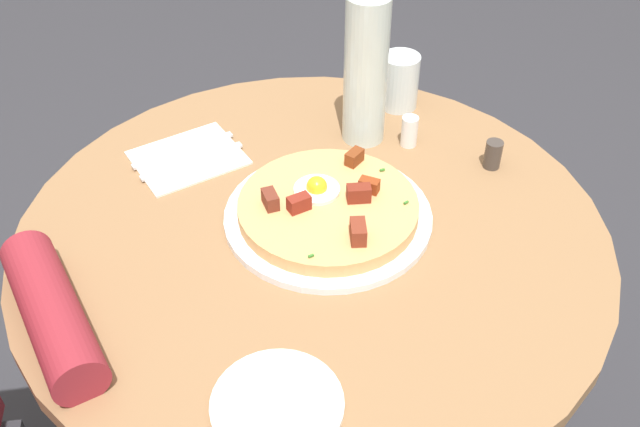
{
  "coord_description": "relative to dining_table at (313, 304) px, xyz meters",
  "views": [
    {
      "loc": [
        -0.81,
        0.11,
        1.44
      ],
      "look_at": [
        0.01,
        -0.01,
        0.73
      ],
      "focal_mm": 41.28,
      "sensor_mm": 36.0,
      "label": 1
    }
  ],
  "objects": [
    {
      "name": "dining_table",
      "position": [
        0.0,
        0.0,
        0.0
      ],
      "size": [
        0.88,
        0.88,
        0.71
      ],
      "color": "olive",
      "rests_on": "ground_plane"
    },
    {
      "name": "pizza_plate",
      "position": [
        0.01,
        -0.03,
        0.17
      ],
      "size": [
        0.31,
        0.31,
        0.01
      ],
      "primitive_type": "cylinder",
      "color": "white",
      "rests_on": "dining_table"
    },
    {
      "name": "breakfast_pizza",
      "position": [
        0.02,
        -0.03,
        0.19
      ],
      "size": [
        0.27,
        0.27,
        0.05
      ],
      "color": "tan",
      "rests_on": "pizza_plate"
    },
    {
      "name": "bread_plate",
      "position": [
        -0.3,
        0.09,
        0.17
      ],
      "size": [
        0.16,
        0.16,
        0.01
      ],
      "primitive_type": "cylinder",
      "color": "white",
      "rests_on": "dining_table"
    },
    {
      "name": "napkin",
      "position": [
        0.2,
        0.18,
        0.17
      ],
      "size": [
        0.2,
        0.21,
        0.0
      ],
      "primitive_type": "cube",
      "rotation": [
        0.0,
        0.0,
        1.98
      ],
      "color": "white",
      "rests_on": "dining_table"
    },
    {
      "name": "fork",
      "position": [
        0.22,
        0.19,
        0.17
      ],
      "size": [
        0.08,
        0.17,
        0.0
      ],
      "primitive_type": "cube",
      "rotation": [
        0.0,
        0.0,
        1.98
      ],
      "color": "silver",
      "rests_on": "napkin"
    },
    {
      "name": "knife",
      "position": [
        0.19,
        0.17,
        0.17
      ],
      "size": [
        0.08,
        0.17,
        0.0
      ],
      "primitive_type": "cube",
      "rotation": [
        0.0,
        0.0,
        1.98
      ],
      "color": "silver",
      "rests_on": "napkin"
    },
    {
      "name": "water_glass",
      "position": [
        0.31,
        -0.2,
        0.22
      ],
      "size": [
        0.07,
        0.07,
        0.1
      ],
      "primitive_type": "cylinder",
      "color": "silver",
      "rests_on": "dining_table"
    },
    {
      "name": "water_bottle",
      "position": [
        0.22,
        -0.12,
        0.3
      ],
      "size": [
        0.07,
        0.07,
        0.26
      ],
      "primitive_type": "cylinder",
      "color": "silver",
      "rests_on": "dining_table"
    },
    {
      "name": "salt_shaker",
      "position": [
        0.19,
        -0.19,
        0.19
      ],
      "size": [
        0.03,
        0.03,
        0.05
      ],
      "primitive_type": "cylinder",
      "color": "white",
      "rests_on": "dining_table"
    },
    {
      "name": "pepper_shaker",
      "position": [
        0.11,
        -0.31,
        0.19
      ],
      "size": [
        0.03,
        0.03,
        0.05
      ],
      "primitive_type": "cylinder",
      "color": "#3F3833",
      "rests_on": "dining_table"
    }
  ]
}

